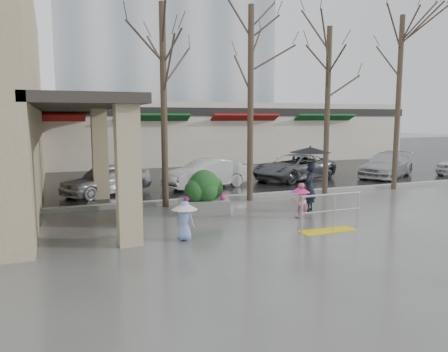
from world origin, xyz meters
TOP-DOWN VIEW (x-y plane):
  - ground at (0.00, 0.00)m, footprint 120.00×120.00m
  - street_asphalt at (0.00, 22.00)m, footprint 120.00×36.00m
  - curb at (0.00, 4.00)m, footprint 120.00×0.30m
  - canopy_slab at (-4.80, 8.00)m, footprint 2.80×18.00m
  - pillar_front at (-3.90, -0.50)m, footprint 0.55×0.55m
  - pillar_back at (-3.90, 6.00)m, footprint 0.55×0.55m
  - storefront_row at (2.00, 17.97)m, footprint 34.00×6.74m
  - office_tower at (4.00, 30.00)m, footprint 18.00×12.00m
  - handrail at (1.36, -1.20)m, footprint 1.90×0.50m
  - tree_west at (-2.00, 3.60)m, footprint 3.20×3.20m
  - tree_midwest at (1.20, 3.60)m, footprint 3.20×3.20m
  - tree_mideast at (4.50, 3.60)m, footprint 3.20×3.20m
  - tree_east at (8.00, 3.60)m, footprint 3.20×3.20m
  - woman at (2.18, 1.12)m, footprint 1.35×1.35m
  - child_pink at (1.42, 0.43)m, footprint 0.60×0.60m
  - child_blue at (-2.56, -0.65)m, footprint 0.65×0.65m
  - planter at (-1.10, 2.10)m, footprint 1.77×1.18m
  - news_boxes at (-3.51, 2.26)m, footprint 0.73×2.32m
  - car_a at (-3.61, 6.78)m, footprint 3.96×3.06m
  - car_b at (0.65, 6.86)m, footprint 4.04×2.30m
  - car_c at (5.40, 7.54)m, footprint 4.97×3.47m
  - car_d at (10.45, 6.81)m, footprint 4.64×3.73m

SIDE VIEW (x-z plane):
  - ground at x=0.00m, z-range 0.00..0.00m
  - street_asphalt at x=0.00m, z-range 0.00..0.01m
  - curb at x=0.00m, z-range 0.00..0.15m
  - handrail at x=1.36m, z-range -0.14..0.89m
  - child_pink at x=1.42m, z-range 0.07..1.16m
  - child_blue at x=-2.56m, z-range 0.12..1.13m
  - car_a at x=-3.61m, z-range 0.00..1.26m
  - car_b at x=0.65m, z-range 0.00..1.26m
  - car_c at x=5.40m, z-range 0.00..1.26m
  - car_d at x=10.45m, z-range 0.00..1.26m
  - news_boxes at x=-3.51m, z-range 0.00..1.28m
  - planter at x=-1.10m, z-range -0.03..1.38m
  - woman at x=2.18m, z-range 0.31..2.47m
  - pillar_front at x=-3.90m, z-range 0.00..3.50m
  - pillar_back at x=-3.90m, z-range 0.00..3.50m
  - storefront_row at x=2.00m, z-range 0.01..4.01m
  - canopy_slab at x=-4.80m, z-range 3.50..3.75m
  - tree_mideast at x=4.50m, z-range 1.61..8.11m
  - tree_west at x=-2.00m, z-range 1.68..8.48m
  - tree_midwest at x=1.20m, z-range 1.73..8.73m
  - tree_east at x=8.00m, z-range 1.78..8.98m
  - office_tower at x=4.00m, z-range 0.00..25.00m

